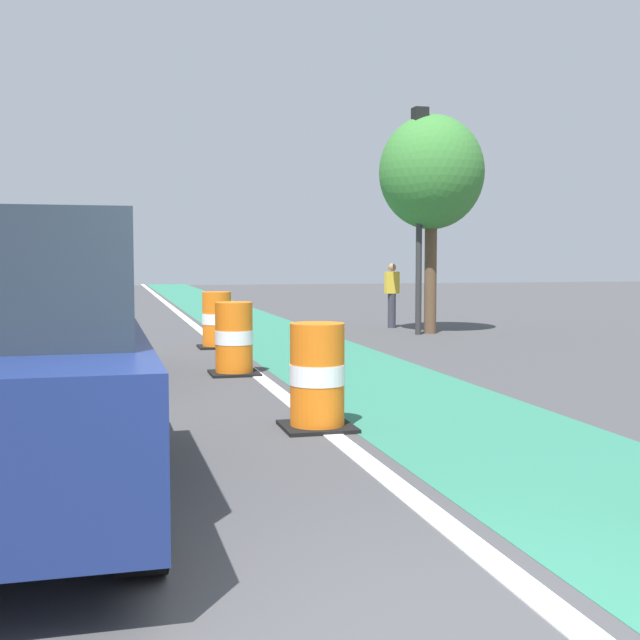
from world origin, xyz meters
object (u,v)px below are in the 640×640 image
traffic_barrel_mid (234,339)px  street_tree_sidewalk (431,174)px  pedestrian_crossing (392,293)px  parked_suv_nearest (7,363)px  traffic_barrel_front (317,377)px  traffic_light_corner (420,180)px  traffic_barrel_back (217,321)px  parked_suv_second (53,307)px

traffic_barrel_mid → street_tree_sidewalk: (5.39, 5.68, 3.14)m
pedestrian_crossing → street_tree_sidewalk: size_ratio=0.32×
parked_suv_nearest → pedestrian_crossing: bearing=61.2°
traffic_barrel_front → traffic_light_corner: bearing=63.6°
parked_suv_nearest → traffic_barrel_back: (2.72, 10.16, -0.50)m
traffic_barrel_mid → traffic_light_corner: (5.03, 5.45, 2.97)m
traffic_light_corner → pedestrian_crossing: size_ratio=3.17×
traffic_barrel_mid → pedestrian_crossing: (5.04, 7.35, 0.33)m
parked_suv_second → pedestrian_crossing: 10.41m
traffic_barrel_back → traffic_light_corner: (4.81, 1.66, 2.97)m
street_tree_sidewalk → traffic_barrel_front: bearing=-117.6°
parked_suv_nearest → parked_suv_second: same height
traffic_light_corner → street_tree_sidewalk: 0.46m
parked_suv_nearest → traffic_barrel_mid: parked_suv_nearest is taller
traffic_barrel_mid → pedestrian_crossing: size_ratio=0.68×
parked_suv_second → traffic_light_corner: traffic_light_corner is taller
traffic_barrel_front → pedestrian_crossing: pedestrian_crossing is taller
parked_suv_second → traffic_barrel_front: parked_suv_second is taller
traffic_barrel_front → traffic_light_corner: 11.15m
traffic_barrel_mid → pedestrian_crossing: pedestrian_crossing is taller
pedestrian_crossing → street_tree_sidewalk: 3.29m
traffic_barrel_front → traffic_light_corner: (4.78, 9.63, 2.97)m
traffic_barrel_back → street_tree_sidewalk: street_tree_sidewalk is taller
traffic_barrel_back → parked_suv_nearest: bearing=-105.0°
traffic_barrel_front → traffic_barrel_mid: 4.19m
parked_suv_nearest → traffic_light_corner: traffic_light_corner is taller
traffic_light_corner → pedestrian_crossing: (0.01, 1.90, -2.64)m
parked_suv_second → pedestrian_crossing: parked_suv_second is taller
traffic_barrel_front → traffic_barrel_back: same height
street_tree_sidewalk → parked_suv_second: bearing=-146.0°
parked_suv_nearest → traffic_light_corner: 14.23m
traffic_barrel_back → traffic_light_corner: size_ratio=0.21×
parked_suv_nearest → pedestrian_crossing: (7.54, 13.72, -0.17)m
traffic_barrel_mid → parked_suv_second: bearing=173.8°
traffic_barrel_back → street_tree_sidewalk: size_ratio=0.22×
traffic_barrel_back → traffic_light_corner: traffic_light_corner is taller
parked_suv_second → traffic_barrel_back: size_ratio=4.30×
parked_suv_second → street_tree_sidewalk: size_ratio=0.94×
parked_suv_second → traffic_barrel_mid: 2.67m
parked_suv_second → traffic_barrel_front: size_ratio=4.30×
traffic_barrel_front → traffic_barrel_back: bearing=90.2°
traffic_barrel_back → pedestrian_crossing: (4.82, 3.56, 0.33)m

